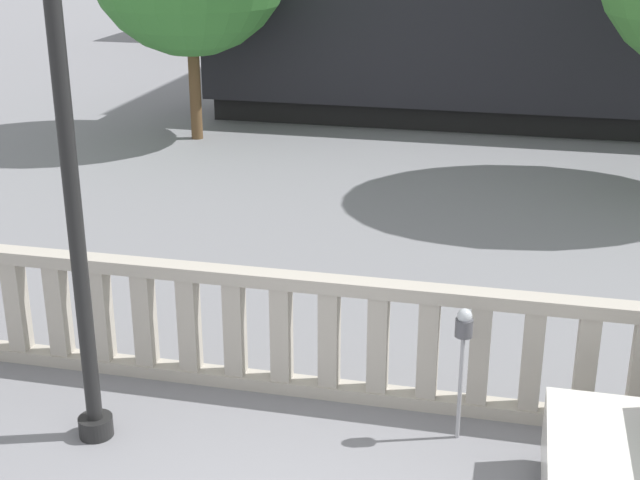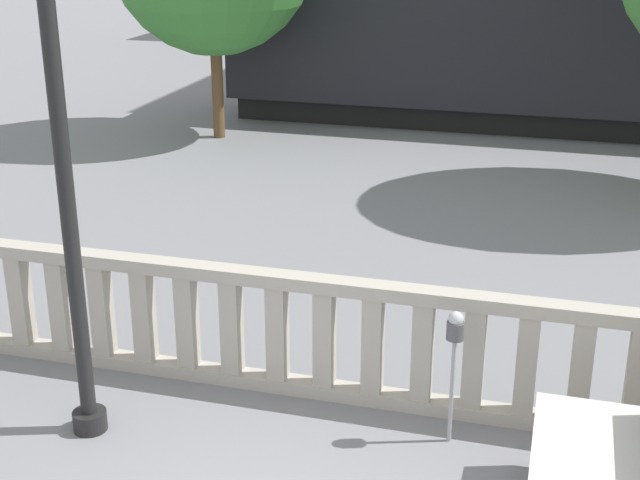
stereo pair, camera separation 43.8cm
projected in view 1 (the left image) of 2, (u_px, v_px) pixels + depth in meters
The scene contains 4 objects.
balustrade at pixel (354, 340), 9.10m from camera, with size 13.62×0.24×1.34m.
lamppost at pixel (71, 184), 7.78m from camera, with size 0.33×0.33×5.07m.
parking_meter at pixel (463, 336), 8.26m from camera, with size 0.17×0.17×1.37m.
train_near at pixel (621, 52), 19.94m from camera, with size 18.57×2.73×3.97m.
Camera 1 is at (1.50, -5.09, 4.83)m, focal length 50.00 mm.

